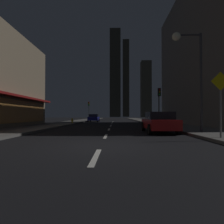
{
  "coord_description": "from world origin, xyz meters",
  "views": [
    {
      "loc": [
        0.59,
        -7.28,
        1.21
      ],
      "look_at": [
        0.0,
        20.62,
        1.74
      ],
      "focal_mm": 29.13,
      "sensor_mm": 36.0,
      "label": 1
    }
  ],
  "objects": [
    {
      "name": "sidewalk_right",
      "position": [
        7.0,
        32.0,
        0.07
      ],
      "size": [
        4.0,
        76.0,
        0.15
      ],
      "primitive_type": "cube",
      "color": "#605E59",
      "rests_on": "ground"
    },
    {
      "name": "car_parked_far",
      "position": [
        -3.6,
        27.09,
        0.74
      ],
      "size": [
        1.98,
        4.24,
        1.45
      ],
      "color": "navy",
      "rests_on": "ground"
    },
    {
      "name": "fire_hydrant_far_left",
      "position": [
        -5.9,
        19.53,
        0.45
      ],
      "size": [
        0.42,
        0.3,
        0.65
      ],
      "color": "gold",
      "rests_on": "sidewalk_left"
    },
    {
      "name": "sidewalk_left",
      "position": [
        -7.0,
        32.0,
        0.07
      ],
      "size": [
        4.0,
        76.0,
        0.15
      ],
      "primitive_type": "cube",
      "color": "#605E59",
      "rests_on": "ground"
    },
    {
      "name": "skyscraper_distant_mid",
      "position": [
        9.88,
        158.94,
        35.33
      ],
      "size": [
        5.75,
        5.05,
        70.66
      ],
      "primitive_type": "cube",
      "color": "#363329",
      "rests_on": "ground"
    },
    {
      "name": "traffic_light_near_right",
      "position": [
        5.5,
        13.34,
        3.19
      ],
      "size": [
        0.32,
        0.48,
        4.2
      ],
      "color": "#2D2D2D",
      "rests_on": "sidewalk_right"
    },
    {
      "name": "car_parked_near",
      "position": [
        3.6,
        5.46,
        0.74
      ],
      "size": [
        1.98,
        4.24,
        1.45
      ],
      "color": "#B21919",
      "rests_on": "ground"
    },
    {
      "name": "skyscraper_distant_short",
      "position": [
        20.13,
        110.59,
        18.16
      ],
      "size": [
        6.47,
        6.12,
        36.31
      ],
      "primitive_type": "cube",
      "color": "#454234",
      "rests_on": "ground"
    },
    {
      "name": "traffic_light_far_left",
      "position": [
        -5.5,
        33.53,
        3.19
      ],
      "size": [
        0.32,
        0.48,
        4.2
      ],
      "color": "#2D2D2D",
      "rests_on": "sidewalk_left"
    },
    {
      "name": "skyscraper_distant_tall",
      "position": [
        0.07,
        135.76,
        34.72
      ],
      "size": [
        8.42,
        6.42,
        69.43
      ],
      "primitive_type": "cube",
      "color": "#353227",
      "rests_on": "ground"
    },
    {
      "name": "ground_plane",
      "position": [
        0.0,
        32.0,
        -0.05
      ],
      "size": [
        78.0,
        136.0,
        0.1
      ],
      "primitive_type": "cube",
      "color": "black"
    },
    {
      "name": "pedestrian_crossing_sign",
      "position": [
        5.6,
        1.49,
        2.02
      ],
      "size": [
        0.91,
        0.08,
        3.15
      ],
      "color": "slate",
      "rests_on": "sidewalk_right"
    },
    {
      "name": "street_lamp_right",
      "position": [
        5.38,
        4.75,
        5.07
      ],
      "size": [
        1.96,
        0.56,
        6.58
      ],
      "color": "#38383D",
      "rests_on": "sidewalk_right"
    },
    {
      "name": "lane_marking_center",
      "position": [
        0.0,
        13.6,
        0.01
      ],
      "size": [
        0.16,
        33.4,
        0.01
      ],
      "color": "silver",
      "rests_on": "ground"
    }
  ]
}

